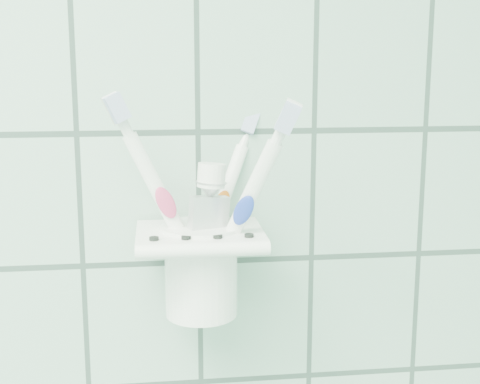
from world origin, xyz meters
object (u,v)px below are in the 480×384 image
object	(u,v)px
holder_bracket	(200,238)
cup	(201,266)
toothbrush_blue	(184,202)
toothbrush_orange	(198,190)
toothbrush_pink	(215,191)
toothpaste_tube	(201,228)

from	to	relation	value
holder_bracket	cup	distance (m)	0.03
cup	toothbrush_blue	world-z (taller)	toothbrush_blue
cup	toothbrush_orange	xyz separation A→B (m)	(-0.00, 0.01, 0.07)
cup	toothbrush_pink	xyz separation A→B (m)	(0.01, -0.00, 0.07)
toothbrush_blue	holder_bracket	bearing A→B (deg)	14.89
toothpaste_tube	holder_bracket	bearing A→B (deg)	77.61
cup	toothbrush_orange	distance (m)	0.07
toothbrush_pink	toothbrush_blue	xyz separation A→B (m)	(-0.03, -0.00, -0.01)
toothbrush_pink	toothbrush_orange	size ratio (longest dim) A/B	1.01
toothbrush_blue	toothbrush_pink	bearing A→B (deg)	17.08
cup	toothpaste_tube	xyz separation A→B (m)	(-0.00, -0.01, 0.04)
holder_bracket	toothbrush_orange	world-z (taller)	toothbrush_orange
toothbrush_orange	toothpaste_tube	size ratio (longest dim) A/B	1.52
toothbrush_pink	toothpaste_tube	world-z (taller)	toothbrush_pink
cup	toothpaste_tube	bearing A→B (deg)	-90.97
toothpaste_tube	cup	bearing A→B (deg)	70.30
cup	toothbrush_pink	size ratio (longest dim) A/B	0.40
holder_bracket	toothbrush_pink	distance (m)	0.04
holder_bracket	toothbrush_orange	bearing A→B (deg)	92.45
toothbrush_blue	toothbrush_orange	size ratio (longest dim) A/B	0.91
toothbrush_pink	toothbrush_blue	bearing A→B (deg)	163.77
holder_bracket	cup	world-z (taller)	same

